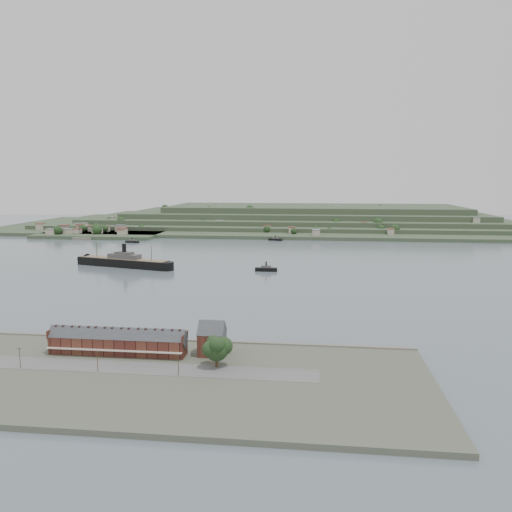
# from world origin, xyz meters

# --- Properties ---
(ground) EXTENTS (1400.00, 1400.00, 0.00)m
(ground) POSITION_xyz_m (0.00, 0.00, 0.00)
(ground) COLOR slate
(ground) RESTS_ON ground
(near_shore) EXTENTS (220.00, 80.00, 2.60)m
(near_shore) POSITION_xyz_m (0.00, -186.75, 1.01)
(near_shore) COLOR #4C5142
(near_shore) RESTS_ON ground
(terrace_row) EXTENTS (55.60, 9.80, 11.07)m
(terrace_row) POSITION_xyz_m (-10.00, -168.02, 6.84)
(terrace_row) COLOR #491F1A
(terrace_row) RESTS_ON ground
(gabled_building) EXTENTS (10.40, 10.18, 14.09)m
(gabled_building) POSITION_xyz_m (27.50, -164.00, 8.19)
(gabled_building) COLOR #491F1A
(gabled_building) RESTS_ON ground
(far_peninsula) EXTENTS (760.00, 309.00, 30.00)m
(far_peninsula) POSITION_xyz_m (27.91, 393.10, 11.88)
(far_peninsula) COLOR #34462E
(far_peninsula) RESTS_ON ground
(steamship) EXTENTS (93.21, 34.47, 22.79)m
(steamship) POSITION_xyz_m (-90.42, 35.60, 4.21)
(steamship) COLOR black
(steamship) RESTS_ON ground
(tugboat) EXTENTS (17.07, 4.65, 7.67)m
(tugboat) POSITION_xyz_m (30.23, 28.99, 1.87)
(tugboat) COLOR black
(tugboat) RESTS_ON ground
(ferry_west) EXTENTS (16.02, 6.39, 5.84)m
(ferry_west) POSITION_xyz_m (-136.91, 185.80, 1.41)
(ferry_west) COLOR black
(ferry_west) RESTS_ON ground
(ferry_east) EXTENTS (16.86, 8.07, 6.10)m
(ferry_east) POSITION_xyz_m (21.84, 225.00, 1.47)
(ferry_east) COLOR black
(ferry_east) RESTS_ON ground
(fig_tree) EXTENTS (11.00, 9.53, 12.28)m
(fig_tree) POSITION_xyz_m (32.28, -177.77, 9.49)
(fig_tree) COLOR #44321F
(fig_tree) RESTS_ON ground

